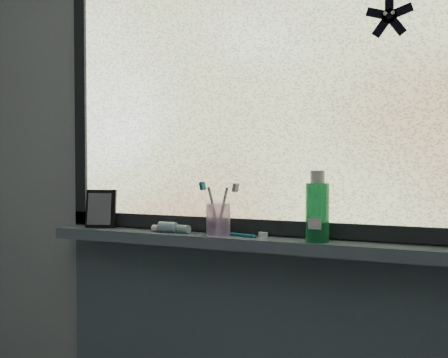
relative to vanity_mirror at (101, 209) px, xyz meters
name	(u,v)px	position (x,y,z in m)	size (l,w,h in m)	color
wall_back	(268,169)	(0.65, 0.07, 0.16)	(3.00, 0.01, 2.50)	#9EA3A8
windowsill	(261,243)	(0.65, 0.00, -0.09)	(1.62, 0.14, 0.04)	#505E6B
window_pane	(266,87)	(0.65, 0.05, 0.44)	(1.50, 0.01, 1.00)	silver
frame_bottom	(265,227)	(0.65, 0.05, -0.04)	(1.60, 0.03, 0.05)	black
frame_left	(82,98)	(-0.12, 0.05, 0.44)	(0.05, 0.03, 1.10)	black
starfish_sticker	(389,16)	(1.05, 0.04, 0.63)	(0.15, 0.02, 0.15)	black
vanity_mirror	(101,209)	(0.00, 0.00, 0.00)	(0.12, 0.06, 0.15)	black
toothpaste_tube	(173,227)	(0.33, -0.02, -0.05)	(0.21, 0.04, 0.04)	silver
toothbrush_cup	(218,220)	(0.50, -0.02, -0.02)	(0.08, 0.08, 0.11)	#DBB0E9
toothbrush_lying	(232,233)	(0.55, 0.00, -0.07)	(0.24, 0.02, 0.02)	#0C5F6E
mouthwash_bottle	(317,206)	(0.85, -0.02, 0.04)	(0.07, 0.07, 0.19)	#1C934B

